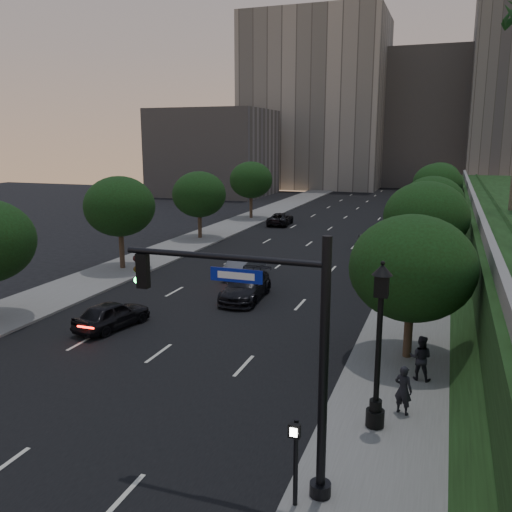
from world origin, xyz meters
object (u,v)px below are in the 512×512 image
at_px(traffic_signal_mast, 281,363).
at_px(pedestrian_c, 409,297).
at_px(street_lamp, 378,354).
at_px(pedestrian_a, 403,390).
at_px(sedan_near_left, 112,315).
at_px(sedan_mid_left, 245,267).
at_px(pedestrian_b, 421,358).
at_px(sedan_near_right, 246,287).
at_px(sedan_far_right, 365,242).
at_px(sedan_far_left, 280,219).

xyz_separation_m(traffic_signal_mast, pedestrian_c, (2.08, 16.55, -2.68)).
distance_m(street_lamp, pedestrian_a, 2.14).
relative_size(sedan_near_left, sedan_mid_left, 0.99).
bearing_deg(pedestrian_c, pedestrian_b, 73.41).
distance_m(traffic_signal_mast, sedan_mid_left, 23.25).
bearing_deg(sedan_near_right, sedan_far_right, 72.23).
bearing_deg(pedestrian_b, street_lamp, 80.69).
height_order(sedan_mid_left, pedestrian_a, pedestrian_a).
xyz_separation_m(sedan_far_right, pedestrian_c, (4.77, -16.90, 0.32)).
xyz_separation_m(traffic_signal_mast, sedan_near_right, (-7.12, 16.35, -2.92)).
xyz_separation_m(sedan_mid_left, pedestrian_b, (12.18, -13.11, 0.34)).
distance_m(sedan_near_left, pedestrian_b, 14.81).
distance_m(traffic_signal_mast, pedestrian_b, 9.08).
distance_m(traffic_signal_mast, sedan_near_left, 15.26).
relative_size(sedan_near_left, sedan_far_left, 0.86).
bearing_deg(sedan_near_right, pedestrian_b, -42.05).
height_order(street_lamp, sedan_far_right, street_lamp).
bearing_deg(traffic_signal_mast, sedan_mid_left, 113.10).
relative_size(traffic_signal_mast, pedestrian_b, 3.98).
bearing_deg(pedestrian_c, pedestrian_a, 69.58).
bearing_deg(pedestrian_a, traffic_signal_mast, 83.61).
distance_m(sedan_near_left, sedan_near_right, 8.24).
distance_m(sedan_near_right, pedestrian_b, 13.16).
distance_m(street_lamp, sedan_far_right, 29.88).
relative_size(sedan_mid_left, sedan_near_right, 0.81).
relative_size(sedan_far_right, pedestrian_a, 2.32).
xyz_separation_m(sedan_near_left, pedestrian_a, (14.35, -4.29, 0.29)).
bearing_deg(sedan_far_left, sedan_near_right, 98.38).
bearing_deg(pedestrian_a, sedan_far_right, -57.63).
distance_m(sedan_far_left, sedan_near_right, 28.39).
bearing_deg(pedestrian_b, sedan_far_left, -58.65).
bearing_deg(sedan_near_right, sedan_far_left, 99.71).
bearing_deg(sedan_mid_left, sedan_far_right, -112.06).
height_order(traffic_signal_mast, pedestrian_c, traffic_signal_mast).
relative_size(sedan_near_left, sedan_near_right, 0.80).
xyz_separation_m(traffic_signal_mast, sedan_near_left, (-11.62, 9.44, -2.97)).
bearing_deg(pedestrian_b, pedestrian_c, -76.42).
relative_size(sedan_far_left, pedestrian_c, 2.86).
bearing_deg(pedestrian_c, sedan_near_right, -22.36).
bearing_deg(sedan_near_right, pedestrian_a, -51.90).
bearing_deg(street_lamp, pedestrian_c, 89.47).
relative_size(street_lamp, sedan_far_left, 1.17).
bearing_deg(sedan_far_right, traffic_signal_mast, -95.24).
relative_size(sedan_near_left, pedestrian_c, 2.46).
bearing_deg(street_lamp, sedan_far_left, 111.11).
height_order(sedan_far_left, pedestrian_c, pedestrian_c).
bearing_deg(pedestrian_a, pedestrian_b, -76.21).
relative_size(traffic_signal_mast, sedan_near_left, 1.69).
height_order(traffic_signal_mast, sedan_far_right, traffic_signal_mast).
bearing_deg(street_lamp, traffic_signal_mast, -116.18).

